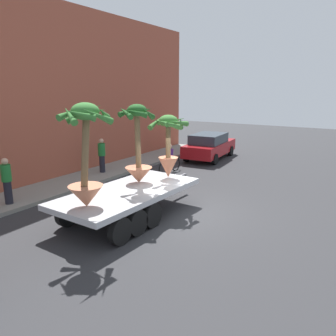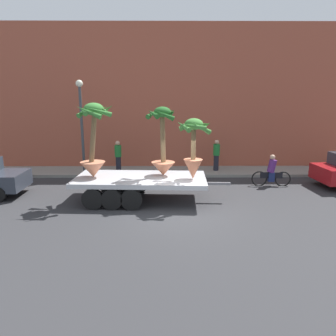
{
  "view_description": "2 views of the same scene",
  "coord_description": "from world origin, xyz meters",
  "px_view_note": "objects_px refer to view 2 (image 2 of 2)",
  "views": [
    {
      "loc": [
        -9.85,
        -5.47,
        4.3
      ],
      "look_at": [
        0.93,
        1.25,
        1.25
      ],
      "focal_mm": 35.78,
      "sensor_mm": 36.0,
      "label": 1
    },
    {
      "loc": [
        -0.46,
        -10.91,
        4.11
      ],
      "look_at": [
        -0.36,
        1.49,
        1.31
      ],
      "focal_mm": 33.41,
      "sensor_mm": 36.0,
      "label": 2
    }
  ],
  "objects_px": {
    "flatbed_trailer": "(135,182)",
    "street_lamp": "(81,115)",
    "potted_palm_front": "(163,146)",
    "potted_palm_middle": "(194,146)",
    "pedestrian_near_gate": "(216,155)",
    "cyclist": "(271,172)",
    "pedestrian_far_left": "(118,156)",
    "potted_palm_rear": "(94,141)"
  },
  "relations": [
    {
      "from": "flatbed_trailer",
      "to": "street_lamp",
      "type": "relative_size",
      "value": 1.3
    },
    {
      "from": "potted_palm_front",
      "to": "street_lamp",
      "type": "xyz_separation_m",
      "value": [
        -4.2,
        3.73,
        1.02
      ]
    },
    {
      "from": "potted_palm_middle",
      "to": "pedestrian_near_gate",
      "type": "bearing_deg",
      "value": 71.0
    },
    {
      "from": "potted_palm_middle",
      "to": "cyclist",
      "type": "bearing_deg",
      "value": 31.03
    },
    {
      "from": "pedestrian_far_left",
      "to": "potted_palm_rear",
      "type": "bearing_deg",
      "value": -93.59
    },
    {
      "from": "cyclist",
      "to": "potted_palm_front",
      "type": "bearing_deg",
      "value": -160.32
    },
    {
      "from": "flatbed_trailer",
      "to": "potted_palm_front",
      "type": "bearing_deg",
      "value": 12.02
    },
    {
      "from": "flatbed_trailer",
      "to": "street_lamp",
      "type": "distance_m",
      "value": 5.59
    },
    {
      "from": "potted_palm_front",
      "to": "flatbed_trailer",
      "type": "bearing_deg",
      "value": -167.98
    },
    {
      "from": "pedestrian_far_left",
      "to": "cyclist",
      "type": "bearing_deg",
      "value": -16.85
    },
    {
      "from": "flatbed_trailer",
      "to": "pedestrian_near_gate",
      "type": "xyz_separation_m",
      "value": [
        4.06,
        4.72,
        0.28
      ]
    },
    {
      "from": "potted_palm_front",
      "to": "potted_palm_rear",
      "type": "bearing_deg",
      "value": -174.94
    },
    {
      "from": "flatbed_trailer",
      "to": "potted_palm_front",
      "type": "xyz_separation_m",
      "value": [
        1.14,
        0.24,
        1.45
      ]
    },
    {
      "from": "flatbed_trailer",
      "to": "pedestrian_far_left",
      "type": "height_order",
      "value": "pedestrian_far_left"
    },
    {
      "from": "flatbed_trailer",
      "to": "potted_palm_front",
      "type": "distance_m",
      "value": 1.86
    },
    {
      "from": "potted_palm_middle",
      "to": "potted_palm_front",
      "type": "relative_size",
      "value": 0.85
    },
    {
      "from": "pedestrian_near_gate",
      "to": "potted_palm_front",
      "type": "bearing_deg",
      "value": -123.14
    },
    {
      "from": "flatbed_trailer",
      "to": "pedestrian_far_left",
      "type": "distance_m",
      "value": 4.57
    },
    {
      "from": "potted_palm_middle",
      "to": "potted_palm_front",
      "type": "bearing_deg",
      "value": 156.25
    },
    {
      "from": "potted_palm_middle",
      "to": "street_lamp",
      "type": "distance_m",
      "value": 6.94
    },
    {
      "from": "potted_palm_rear",
      "to": "cyclist",
      "type": "relative_size",
      "value": 1.6
    },
    {
      "from": "potted_palm_middle",
      "to": "pedestrian_far_left",
      "type": "xyz_separation_m",
      "value": [
        -3.65,
        4.66,
        -1.24
      ]
    },
    {
      "from": "potted_palm_rear",
      "to": "potted_palm_front",
      "type": "distance_m",
      "value": 2.74
    },
    {
      "from": "pedestrian_far_left",
      "to": "street_lamp",
      "type": "height_order",
      "value": "street_lamp"
    },
    {
      "from": "pedestrian_near_gate",
      "to": "pedestrian_far_left",
      "type": "xyz_separation_m",
      "value": [
        -5.37,
        -0.35,
        0.0
      ]
    },
    {
      "from": "cyclist",
      "to": "pedestrian_far_left",
      "type": "height_order",
      "value": "pedestrian_far_left"
    },
    {
      "from": "pedestrian_far_left",
      "to": "potted_palm_front",
      "type": "bearing_deg",
      "value": -59.35
    },
    {
      "from": "flatbed_trailer",
      "to": "potted_palm_rear",
      "type": "height_order",
      "value": "potted_palm_rear"
    },
    {
      "from": "pedestrian_near_gate",
      "to": "pedestrian_far_left",
      "type": "height_order",
      "value": "same"
    },
    {
      "from": "potted_palm_middle",
      "to": "flatbed_trailer",
      "type": "bearing_deg",
      "value": 173.02
    },
    {
      "from": "cyclist",
      "to": "street_lamp",
      "type": "relative_size",
      "value": 0.38
    },
    {
      "from": "potted_palm_middle",
      "to": "cyclist",
      "type": "xyz_separation_m",
      "value": [
        3.93,
        2.36,
        -1.62
      ]
    },
    {
      "from": "potted_palm_rear",
      "to": "pedestrian_near_gate",
      "type": "height_order",
      "value": "potted_palm_rear"
    },
    {
      "from": "flatbed_trailer",
      "to": "street_lamp",
      "type": "bearing_deg",
      "value": 127.62
    },
    {
      "from": "potted_palm_rear",
      "to": "potted_palm_middle",
      "type": "xyz_separation_m",
      "value": [
        3.92,
        -0.29,
        -0.14
      ]
    },
    {
      "from": "pedestrian_near_gate",
      "to": "pedestrian_far_left",
      "type": "relative_size",
      "value": 1.0
    },
    {
      "from": "flatbed_trailer",
      "to": "cyclist",
      "type": "bearing_deg",
      "value": 18.33
    },
    {
      "from": "cyclist",
      "to": "pedestrian_far_left",
      "type": "bearing_deg",
      "value": 163.15
    },
    {
      "from": "flatbed_trailer",
      "to": "cyclist",
      "type": "xyz_separation_m",
      "value": [
        6.27,
        2.08,
        -0.09
      ]
    },
    {
      "from": "potted_palm_front",
      "to": "street_lamp",
      "type": "height_order",
      "value": "street_lamp"
    },
    {
      "from": "potted_palm_rear",
      "to": "street_lamp",
      "type": "height_order",
      "value": "street_lamp"
    },
    {
      "from": "potted_palm_rear",
      "to": "pedestrian_far_left",
      "type": "distance_m",
      "value": 4.59
    }
  ]
}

